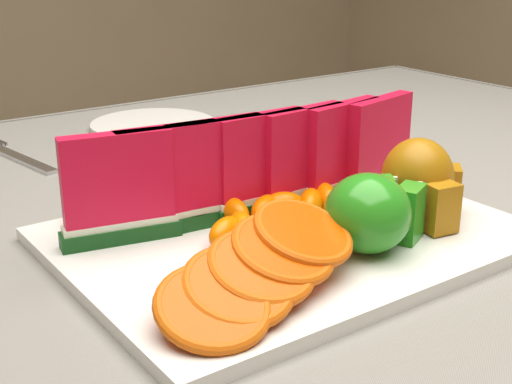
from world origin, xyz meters
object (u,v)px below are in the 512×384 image
(side_plate, at_px, (153,125))
(fork, at_px, (16,156))
(platter, at_px, (288,237))
(apple_cluster, at_px, (372,212))
(pear_cluster, at_px, (421,180))

(side_plate, xyz_separation_m, fork, (-0.21, -0.03, -0.00))
(platter, relative_size, side_plate, 1.78)
(apple_cluster, distance_m, fork, 0.51)
(apple_cluster, distance_m, side_plate, 0.51)
(apple_cluster, distance_m, pear_cluster, 0.09)
(fork, bearing_deg, apple_cluster, -72.46)
(pear_cluster, distance_m, fork, 0.52)
(side_plate, bearing_deg, pear_cluster, -86.87)
(platter, height_order, pear_cluster, pear_cluster)
(pear_cluster, xyz_separation_m, side_plate, (-0.03, 0.49, -0.05))
(platter, height_order, fork, platter)
(apple_cluster, xyz_separation_m, side_plate, (0.06, 0.51, -0.04))
(apple_cluster, relative_size, pear_cluster, 1.13)
(apple_cluster, relative_size, fork, 0.52)
(platter, relative_size, fork, 2.05)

